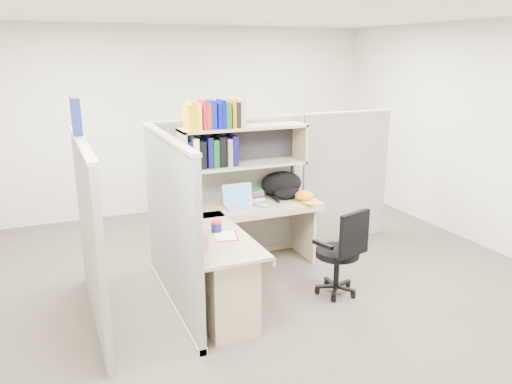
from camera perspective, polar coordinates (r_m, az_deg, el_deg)
name	(u,v)px	position (r m, az deg, el deg)	size (l,w,h in m)	color
ground	(261,288)	(5.17, 0.61, -10.94)	(6.00, 6.00, 0.00)	#38342B
room_shell	(262,130)	(4.68, 0.66, 7.09)	(6.00, 6.00, 6.00)	beige
cubicle	(211,195)	(5.12, -5.19, -0.39)	(3.79, 1.84, 1.95)	slate
desk	(233,266)	(4.61, -2.61, -8.41)	(1.74, 1.75, 0.73)	tan
laptop	(241,196)	(5.28, -1.74, -0.49)	(0.33, 0.33, 0.24)	silver
backpack	(284,185)	(5.64, 3.23, 0.81)	(0.48, 0.37, 0.29)	black
orange_cap	(304,196)	(5.56, 5.53, -0.41)	(0.20, 0.24, 0.11)	orange
snack_canister	(216,226)	(4.59, -4.55, -3.91)	(0.10, 0.10, 0.10)	#0F1557
tissue_box	(198,238)	(4.17, -6.66, -5.27)	(0.13, 0.13, 0.21)	tan
mouse	(265,205)	(5.31, 1.06, -1.53)	(0.10, 0.07, 0.04)	#89ABC2
paper_cup	(235,198)	(5.48, -2.39, -0.70)	(0.06, 0.06, 0.09)	silver
book_stack	(255,194)	(5.62, -0.16, -0.19)	(0.16, 0.22, 0.11)	gray
loose_paper	(225,235)	(4.50, -3.54, -4.98)	(0.19, 0.25, 0.00)	silver
task_chair	(340,265)	(4.98, 9.56, -8.26)	(0.51, 0.47, 0.90)	black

